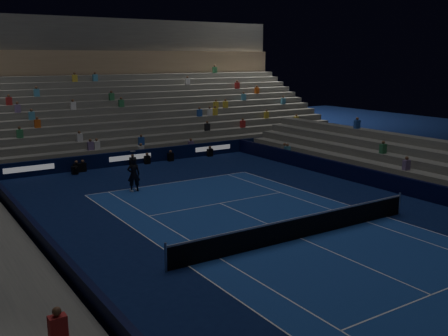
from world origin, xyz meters
TOP-DOWN VIEW (x-y plane):
  - ground at (0.00, 0.00)m, footprint 90.00×90.00m
  - court_surface at (0.00, 0.00)m, footprint 10.97×23.77m
  - sponsor_barrier_far at (0.00, 18.50)m, footprint 44.00×0.25m
  - sponsor_barrier_east at (9.70, 0.00)m, footprint 0.25×37.00m
  - sponsor_barrier_west at (-9.70, 0.00)m, footprint 0.25×37.00m
  - grandstand_main at (0.00, 27.90)m, footprint 44.00×15.20m
  - tennis_net at (0.00, 0.00)m, footprint 12.90×0.10m
  - tennis_player at (-2.78, 11.26)m, footprint 0.82×0.65m
  - broadcast_camera at (-4.30, 17.53)m, footprint 0.44×0.85m

SIDE VIEW (x-z plane):
  - ground at x=0.00m, z-range 0.00..0.00m
  - court_surface at x=0.00m, z-range 0.00..0.01m
  - broadcast_camera at x=-4.30m, z-range 0.01..0.54m
  - sponsor_barrier_far at x=0.00m, z-range 0.00..1.00m
  - sponsor_barrier_east at x=9.70m, z-range 0.00..1.00m
  - sponsor_barrier_west at x=-9.70m, z-range 0.00..1.00m
  - tennis_net at x=0.00m, z-range -0.05..1.05m
  - tennis_player at x=-2.78m, z-range 0.00..1.97m
  - grandstand_main at x=0.00m, z-range -2.22..8.98m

